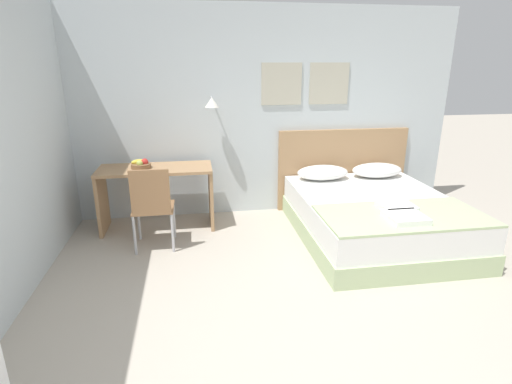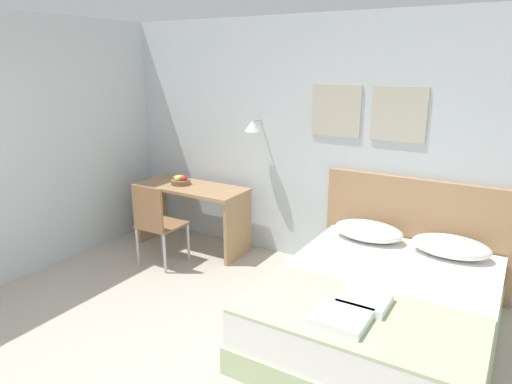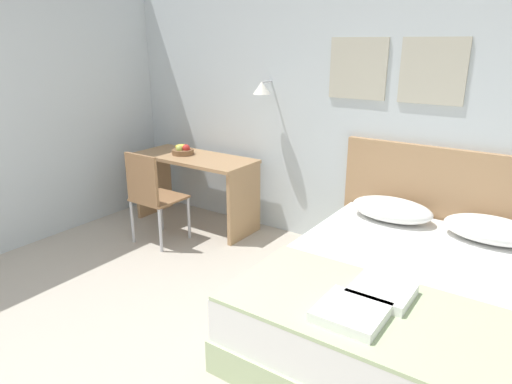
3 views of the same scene
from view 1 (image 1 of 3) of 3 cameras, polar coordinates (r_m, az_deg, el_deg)
The scene contains 12 objects.
ground_plane at distance 3.06m, azimuth 8.93°, elevation -22.21°, with size 24.00×24.00×0.00m, color #B2A899.
wall_back at distance 5.27m, azimuth -0.23°, elevation 11.15°, with size 5.36×0.31×2.65m.
bed at distance 4.83m, azimuth 16.51°, elevation -3.56°, with size 1.69×2.10×0.50m.
headboard at distance 5.68m, azimuth 12.22°, elevation 3.23°, with size 1.81×0.06×1.10m.
pillow_left at distance 5.29m, azimuth 9.50°, elevation 2.76°, with size 0.67×0.40×0.18m.
pillow_right at distance 5.57m, azimuth 16.89°, elevation 3.00°, with size 0.67×0.40×0.18m.
throw_blanket at distance 4.23m, azimuth 20.28°, elevation -3.19°, with size 1.64×0.84×0.02m.
folded_towel_near_foot at distance 4.34m, azimuth 19.43°, elevation -1.99°, with size 0.34×0.31×0.06m.
folded_towel_mid_bed at distance 4.07m, azimuth 20.59°, elevation -3.43°, with size 0.35×0.34×0.06m.
desk at distance 4.98m, azimuth -14.03°, elevation 0.94°, with size 1.34×0.56×0.77m.
desk_chair at distance 4.38m, azimuth -14.63°, elevation -1.51°, with size 0.44×0.44×0.93m.
fruit_bowl at distance 4.93m, azimuth -16.11°, elevation 3.78°, with size 0.24×0.23×0.11m.
Camera 1 is at (-0.80, -2.20, 1.97)m, focal length 28.00 mm.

